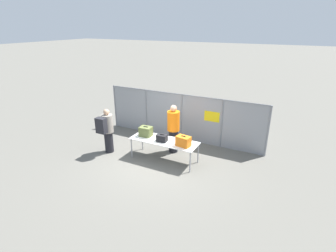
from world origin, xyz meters
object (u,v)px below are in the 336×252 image
(suitcase_olive, at_px, (146,131))
(utility_trailer, at_px, (219,120))
(inspection_table, at_px, (164,141))
(suitcase_black, at_px, (162,138))
(suitcase_orange, at_px, (183,141))
(traveler_hooded, at_px, (107,129))
(security_worker_near, at_px, (173,128))

(suitcase_olive, bearing_deg, utility_trailer, 66.67)
(inspection_table, xyz_separation_m, suitcase_black, (-0.03, -0.10, 0.16))
(suitcase_orange, relative_size, traveler_hooded, 0.29)
(inspection_table, xyz_separation_m, utility_trailer, (0.83, 3.73, -0.30))
(suitcase_orange, distance_m, utility_trailer, 3.87)
(inspection_table, distance_m, security_worker_near, 0.77)
(security_worker_near, bearing_deg, inspection_table, 75.37)
(inspection_table, xyz_separation_m, suitcase_orange, (0.77, -0.11, 0.22))
(suitcase_orange, bearing_deg, security_worker_near, 132.72)
(suitcase_olive, xyz_separation_m, utility_trailer, (1.59, 3.69, -0.52))
(suitcase_olive, relative_size, suitcase_black, 1.21)
(inspection_table, height_order, suitcase_olive, suitcase_olive)
(inspection_table, relative_size, utility_trailer, 0.68)
(security_worker_near, height_order, utility_trailer, security_worker_near)
(inspection_table, bearing_deg, utility_trailer, 77.41)
(suitcase_orange, height_order, security_worker_near, security_worker_near)
(suitcase_orange, distance_m, traveler_hooded, 2.93)
(suitcase_olive, bearing_deg, traveler_hooded, -161.23)
(suitcase_orange, height_order, utility_trailer, suitcase_orange)
(suitcase_olive, distance_m, utility_trailer, 4.05)
(security_worker_near, relative_size, utility_trailer, 0.52)
(inspection_table, height_order, suitcase_black, suitcase_black)
(suitcase_black, distance_m, suitcase_orange, 0.80)
(suitcase_olive, height_order, security_worker_near, security_worker_near)
(suitcase_olive, height_order, traveler_hooded, traveler_hooded)
(suitcase_black, xyz_separation_m, utility_trailer, (0.86, 3.82, -0.47))
(traveler_hooded, bearing_deg, inspection_table, -6.30)
(inspection_table, distance_m, suitcase_black, 0.19)
(security_worker_near, bearing_deg, suitcase_black, 73.36)
(suitcase_black, distance_m, utility_trailer, 3.95)
(utility_trailer, bearing_deg, security_worker_near, -105.65)
(inspection_table, relative_size, suitcase_olive, 5.37)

